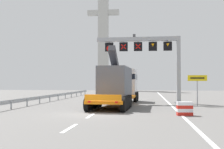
% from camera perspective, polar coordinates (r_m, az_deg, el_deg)
% --- Properties ---
extents(ground, '(112.00, 112.00, 0.00)m').
position_cam_1_polar(ground, '(19.51, -4.55, -8.02)').
color(ground, slate).
extents(lane_markings, '(0.20, 57.54, 0.01)m').
position_cam_1_polar(lane_markings, '(40.68, 1.96, -4.65)').
color(lane_markings, silver).
rests_on(lane_markings, ground).
extents(edge_line_right, '(0.20, 63.00, 0.01)m').
position_cam_1_polar(edge_line_right, '(31.15, 11.36, -5.57)').
color(edge_line_right, silver).
rests_on(edge_line_right, ground).
extents(overhead_lane_gantry, '(9.17, 0.90, 7.37)m').
position_cam_1_polar(overhead_lane_gantry, '(30.34, 7.77, 4.88)').
color(overhead_lane_gantry, '#9EA0A5').
rests_on(overhead_lane_gantry, ground).
extents(heavy_haul_truck_orange, '(3.61, 14.16, 5.30)m').
position_cam_1_polar(heavy_haul_truck_orange, '(27.82, 1.54, -1.99)').
color(heavy_haul_truck_orange, orange).
rests_on(heavy_haul_truck_orange, ground).
extents(exit_sign_yellow, '(1.74, 0.15, 2.84)m').
position_cam_1_polar(exit_sign_yellow, '(26.85, 17.00, -1.51)').
color(exit_sign_yellow, '#9EA0A5').
rests_on(exit_sign_yellow, ground).
extents(crash_barrier_striped, '(1.04, 0.59, 0.90)m').
position_cam_1_polar(crash_barrier_striped, '(19.14, 14.58, -6.75)').
color(crash_barrier_striped, red).
rests_on(crash_barrier_striped, ground).
extents(guardrail_left, '(0.13, 33.33, 0.76)m').
position_cam_1_polar(guardrail_left, '(35.43, -10.99, -4.19)').
color(guardrail_left, '#999EA3').
rests_on(guardrail_left, ground).
extents(bridge_pylon_distant, '(9.00, 2.00, 35.43)m').
position_cam_1_polar(bridge_pylon_distant, '(80.70, -1.79, 9.80)').
color(bridge_pylon_distant, '#B7B7B2').
rests_on(bridge_pylon_distant, ground).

